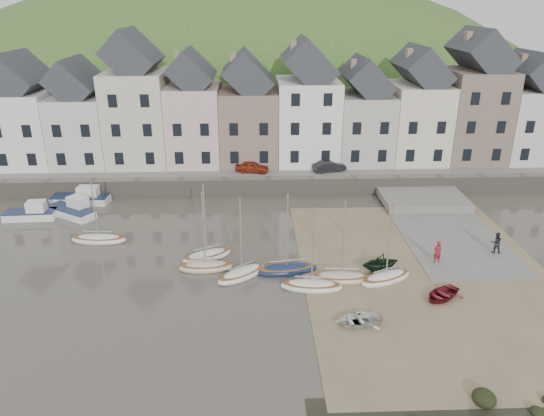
{
  "coord_description": "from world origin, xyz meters",
  "views": [
    {
      "loc": [
        -1.37,
        -31.89,
        18.52
      ],
      "look_at": [
        0.0,
        6.0,
        3.0
      ],
      "focal_mm": 33.73,
      "sensor_mm": 36.0,
      "label": 1
    }
  ],
  "objects_px": {
    "person_red": "(437,252)",
    "person_dark": "(496,243)",
    "car_right": "(329,166)",
    "rowboat_red": "(442,294)",
    "rowboat_white": "(358,320)",
    "rowboat_green": "(380,262)",
    "car_left": "(252,167)",
    "sailboat_0": "(99,239)"
  },
  "relations": [
    {
      "from": "rowboat_green",
      "to": "car_left",
      "type": "relative_size",
      "value": 0.82
    },
    {
      "from": "rowboat_green",
      "to": "person_red",
      "type": "distance_m",
      "value": 4.68
    },
    {
      "from": "rowboat_red",
      "to": "car_right",
      "type": "distance_m",
      "value": 23.1
    },
    {
      "from": "rowboat_red",
      "to": "car_right",
      "type": "bearing_deg",
      "value": 154.88
    },
    {
      "from": "rowboat_white",
      "to": "rowboat_green",
      "type": "bearing_deg",
      "value": 144.68
    },
    {
      "from": "car_right",
      "to": "person_dark",
      "type": "bearing_deg",
      "value": -160.9
    },
    {
      "from": "person_dark",
      "to": "car_left",
      "type": "xyz_separation_m",
      "value": [
        -18.98,
        16.3,
        1.21
      ]
    },
    {
      "from": "rowboat_white",
      "to": "rowboat_green",
      "type": "relative_size",
      "value": 1.05
    },
    {
      "from": "person_red",
      "to": "car_right",
      "type": "xyz_separation_m",
      "value": [
        -5.68,
        17.76,
        1.17
      ]
    },
    {
      "from": "sailboat_0",
      "to": "person_red",
      "type": "distance_m",
      "value": 26.94
    },
    {
      "from": "rowboat_green",
      "to": "person_dark",
      "type": "distance_m",
      "value": 10.02
    },
    {
      "from": "person_dark",
      "to": "sailboat_0",
      "type": "bearing_deg",
      "value": 5.98
    },
    {
      "from": "car_left",
      "to": "sailboat_0",
      "type": "bearing_deg",
      "value": 147.43
    },
    {
      "from": "rowboat_white",
      "to": "car_left",
      "type": "bearing_deg",
      "value": -177.03
    },
    {
      "from": "sailboat_0",
      "to": "car_left",
      "type": "bearing_deg",
      "value": 45.73
    },
    {
      "from": "rowboat_red",
      "to": "person_dark",
      "type": "distance_m",
      "value": 9.02
    },
    {
      "from": "person_red",
      "to": "person_dark",
      "type": "height_order",
      "value": "person_red"
    },
    {
      "from": "rowboat_white",
      "to": "rowboat_red",
      "type": "xyz_separation_m",
      "value": [
        6.14,
        2.68,
        -0.0
      ]
    },
    {
      "from": "person_red",
      "to": "car_right",
      "type": "bearing_deg",
      "value": -84.2
    },
    {
      "from": "rowboat_green",
      "to": "rowboat_red",
      "type": "relative_size",
      "value": 0.96
    },
    {
      "from": "sailboat_0",
      "to": "rowboat_red",
      "type": "xyz_separation_m",
      "value": [
        25.23,
        -9.6,
        0.1
      ]
    },
    {
      "from": "rowboat_white",
      "to": "car_left",
      "type": "distance_m",
      "value": 26.15
    },
    {
      "from": "sailboat_0",
      "to": "person_red",
      "type": "height_order",
      "value": "sailboat_0"
    },
    {
      "from": "rowboat_red",
      "to": "car_left",
      "type": "xyz_separation_m",
      "value": [
        -12.56,
        22.6,
        1.82
      ]
    },
    {
      "from": "person_dark",
      "to": "car_left",
      "type": "distance_m",
      "value": 25.04
    },
    {
      "from": "sailboat_0",
      "to": "rowboat_red",
      "type": "relative_size",
      "value": 2.16
    },
    {
      "from": "rowboat_green",
      "to": "car_right",
      "type": "distance_m",
      "value": 18.93
    },
    {
      "from": "rowboat_white",
      "to": "person_dark",
      "type": "height_order",
      "value": "person_dark"
    },
    {
      "from": "rowboat_red",
      "to": "person_red",
      "type": "relative_size",
      "value": 1.65
    },
    {
      "from": "sailboat_0",
      "to": "rowboat_white",
      "type": "bearing_deg",
      "value": -32.75
    },
    {
      "from": "person_dark",
      "to": "car_right",
      "type": "height_order",
      "value": "car_right"
    },
    {
      "from": "car_left",
      "to": "rowboat_red",
      "type": "bearing_deg",
      "value": -139.25
    },
    {
      "from": "person_dark",
      "to": "car_right",
      "type": "distance_m",
      "value": 19.59
    },
    {
      "from": "sailboat_0",
      "to": "car_right",
      "type": "xyz_separation_m",
      "value": [
        20.84,
        13.0,
        1.91
      ]
    },
    {
      "from": "person_red",
      "to": "rowboat_red",
      "type": "bearing_deg",
      "value": 63.26
    },
    {
      "from": "car_left",
      "to": "car_right",
      "type": "bearing_deg",
      "value": -78.3
    },
    {
      "from": "person_dark",
      "to": "car_left",
      "type": "relative_size",
      "value": 0.5
    },
    {
      "from": "person_red",
      "to": "person_dark",
      "type": "xyz_separation_m",
      "value": [
        5.14,
        1.46,
        -0.03
      ]
    },
    {
      "from": "rowboat_green",
      "to": "person_red",
      "type": "bearing_deg",
      "value": 90.25
    },
    {
      "from": "car_right",
      "to": "rowboat_green",
      "type": "bearing_deg",
      "value": 168.95
    },
    {
      "from": "rowboat_red",
      "to": "rowboat_white",
      "type": "bearing_deg",
      "value": -102.52
    },
    {
      "from": "rowboat_red",
      "to": "person_red",
      "type": "xyz_separation_m",
      "value": [
        1.28,
        4.84,
        0.64
      ]
    }
  ]
}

